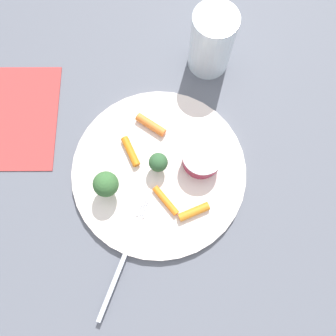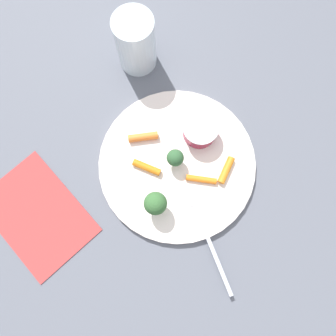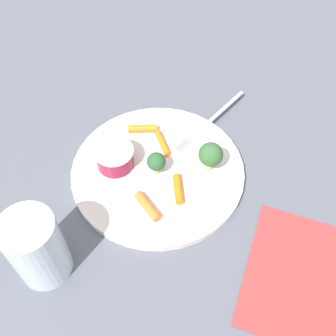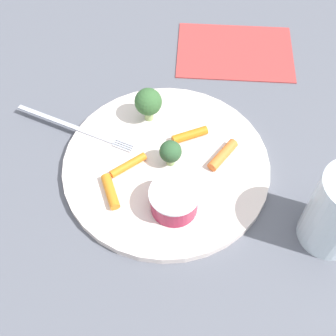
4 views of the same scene
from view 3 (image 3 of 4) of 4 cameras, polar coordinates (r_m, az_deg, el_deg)
ground_plane at (r=0.65m, az=-1.45°, el=-0.74°), size 2.40×2.40×0.00m
plate at (r=0.65m, az=-1.47°, el=-0.42°), size 0.28×0.28×0.01m
sauce_cup at (r=0.64m, az=-7.63°, el=1.54°), size 0.06×0.06×0.03m
broccoli_floret_0 at (r=0.62m, az=-1.80°, el=0.89°), size 0.03×0.03×0.04m
broccoli_floret_1 at (r=0.62m, az=6.14°, el=1.87°), size 0.04×0.04×0.05m
carrot_stick_0 at (r=0.69m, az=-3.66°, el=5.66°), size 0.03×0.05×0.01m
carrot_stick_1 at (r=0.67m, az=-0.81°, el=3.62°), size 0.05×0.04×0.01m
carrot_stick_2 at (r=0.59m, az=-2.93°, el=-5.51°), size 0.04×0.05×0.01m
carrot_stick_3 at (r=0.61m, az=1.47°, el=-3.02°), size 0.05×0.03×0.01m
fork at (r=0.71m, az=6.19°, el=6.82°), size 0.18×0.08×0.00m
drinking_glass at (r=0.54m, az=-18.30°, el=-10.86°), size 0.07×0.07×0.11m
napkin at (r=0.59m, az=17.92°, el=-14.39°), size 0.19×0.14×0.00m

